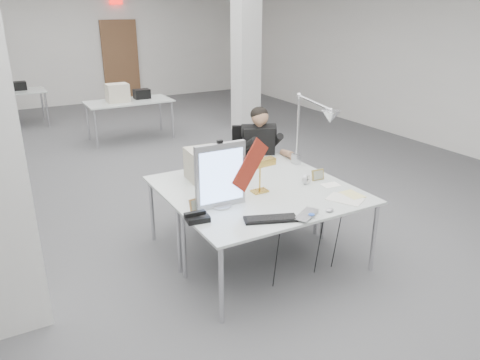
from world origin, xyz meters
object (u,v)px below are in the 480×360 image
object	(u,v)px
office_chair	(257,168)
desk_phone	(197,218)
seated_person	(259,142)
bankers_lamp	(260,177)
monitor	(220,176)
laptop	(311,216)
desk_main	(282,205)
beige_monitor	(204,164)
architect_lamp	(311,135)

from	to	relation	value
office_chair	desk_phone	world-z (taller)	office_chair
seated_person	bankers_lamp	size ratio (longest dim) A/B	3.11
monitor	laptop	distance (m)	0.89
monitor	laptop	bearing A→B (deg)	-44.62
desk_main	monitor	world-z (taller)	monitor
bankers_lamp	desk_phone	xyz separation A→B (m)	(-0.81, -0.29, -0.13)
beige_monitor	architect_lamp	bearing A→B (deg)	-11.92
seated_person	beige_monitor	world-z (taller)	seated_person
seated_person	desk_phone	bearing A→B (deg)	-113.27
office_chair	seated_person	world-z (taller)	seated_person
laptop	desk_phone	bearing A→B (deg)	123.14
office_chair	laptop	distance (m)	1.95
desk_main	office_chair	size ratio (longest dim) A/B	1.66
monitor	laptop	xyz separation A→B (m)	(0.58, -0.61, -0.29)
office_chair	laptop	xyz separation A→B (m)	(-0.57, -1.85, 0.22)
architect_lamp	desk_main	bearing A→B (deg)	-159.57
desk_phone	laptop	bearing A→B (deg)	-18.15
monitor	beige_monitor	xyz separation A→B (m)	(0.18, 0.73, -0.14)
desk_main	bankers_lamp	distance (m)	0.39
bankers_lamp	seated_person	bearing A→B (deg)	53.29
seated_person	monitor	world-z (taller)	seated_person
desk_main	monitor	bearing A→B (deg)	155.70
laptop	beige_monitor	bearing A→B (deg)	76.15
bankers_lamp	architect_lamp	world-z (taller)	architect_lamp
office_chair	laptop	bearing A→B (deg)	-83.31
seated_person	monitor	bearing A→B (deg)	-110.05
desk_phone	monitor	bearing A→B (deg)	35.68
beige_monitor	seated_person	bearing A→B (deg)	29.74
architect_lamp	office_chair	bearing A→B (deg)	83.30
desk_main	monitor	size ratio (longest dim) A/B	2.98
desk_phone	beige_monitor	xyz separation A→B (m)	(0.49, 0.90, 0.14)
monitor	beige_monitor	world-z (taller)	monitor
desk_main	desk_phone	size ratio (longest dim) A/B	9.20
office_chair	desk_phone	xyz separation A→B (m)	(-1.47, -1.41, 0.24)
laptop	desk_phone	world-z (taller)	desk_phone
bankers_lamp	desk_phone	world-z (taller)	bankers_lamp
desk_phone	architect_lamp	xyz separation A→B (m)	(1.64, 0.57, 0.38)
office_chair	seated_person	xyz separation A→B (m)	(0.00, -0.05, 0.36)
seated_person	desk_main	bearing A→B (deg)	-90.05
desk_main	beige_monitor	xyz separation A→B (m)	(-0.34, 0.97, 0.18)
beige_monitor	laptop	bearing A→B (deg)	-68.98
seated_person	laptop	size ratio (longest dim) A/B	3.15
monitor	seated_person	bearing A→B (deg)	47.66
desk_main	architect_lamp	bearing A→B (deg)	38.34
seated_person	beige_monitor	bearing A→B (deg)	-130.60
seated_person	beige_monitor	size ratio (longest dim) A/B	2.83
seated_person	beige_monitor	xyz separation A→B (m)	(-0.98, -0.47, 0.02)
bankers_lamp	beige_monitor	size ratio (longest dim) A/B	0.91
desk_phone	bankers_lamp	bearing A→B (deg)	27.49
architect_lamp	laptop	bearing A→B (deg)	-144.26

